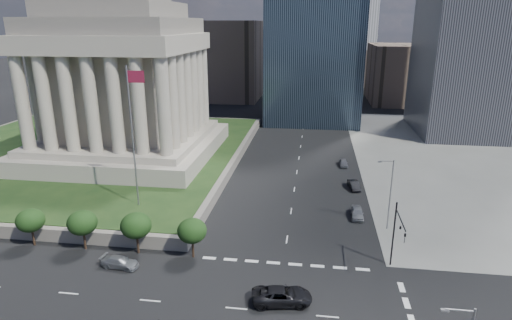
% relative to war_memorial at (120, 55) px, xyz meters
% --- Properties ---
extents(ground, '(500.00, 500.00, 0.00)m').
position_rel_war_memorial_xyz_m(ground, '(34.00, 52.00, -21.40)').
color(ground, black).
rests_on(ground, ground).
extents(plaza_terrace, '(66.00, 70.00, 1.80)m').
position_rel_war_memorial_xyz_m(plaza_terrace, '(-11.00, 2.00, -20.50)').
color(plaza_terrace, slate).
rests_on(plaza_terrace, ground).
extents(plaza_lawn, '(64.00, 68.00, 0.10)m').
position_rel_war_memorial_xyz_m(plaza_lawn, '(-11.00, 2.00, -19.55)').
color(plaza_lawn, '#193114').
rests_on(plaza_lawn, plaza_terrace).
extents(war_memorial, '(34.00, 34.00, 39.00)m').
position_rel_war_memorial_xyz_m(war_memorial, '(0.00, 0.00, 0.00)').
color(war_memorial, gray).
rests_on(war_memorial, plaza_lawn).
extents(flagpole, '(2.52, 0.24, 20.00)m').
position_rel_war_memorial_xyz_m(flagpole, '(12.17, -24.00, -8.29)').
color(flagpole, slate).
rests_on(flagpole, plaza_lawn).
extents(tree_row, '(53.00, 4.00, 6.00)m').
position_rel_war_memorial_xyz_m(tree_row, '(-1.50, -34.00, -18.40)').
color(tree_row, '#1A3210').
rests_on(tree_row, ground).
extents(midrise_glass, '(26.00, 26.00, 60.00)m').
position_rel_war_memorial_xyz_m(midrise_glass, '(36.00, 47.00, 8.60)').
color(midrise_glass, black).
rests_on(midrise_glass, ground).
extents(building_filler_ne, '(20.00, 30.00, 20.00)m').
position_rel_war_memorial_xyz_m(building_filler_ne, '(66.00, 82.00, -11.40)').
color(building_filler_ne, brown).
rests_on(building_filler_ne, ground).
extents(building_filler_nw, '(24.00, 30.00, 28.00)m').
position_rel_war_memorial_xyz_m(building_filler_nw, '(4.00, 82.00, -7.40)').
color(building_filler_nw, brown).
rests_on(building_filler_nw, ground).
extents(traffic_signal_ne, '(0.30, 5.74, 8.00)m').
position_rel_war_memorial_xyz_m(traffic_signal_ne, '(46.50, -34.30, -16.15)').
color(traffic_signal_ne, black).
rests_on(traffic_signal_ne, ground).
extents(street_lamp_north, '(2.13, 0.22, 10.00)m').
position_rel_war_memorial_xyz_m(street_lamp_north, '(47.33, -23.00, -15.74)').
color(street_lamp_north, slate).
rests_on(street_lamp_north, ground).
extents(pickup_truck, '(6.50, 3.79, 1.70)m').
position_rel_war_memorial_xyz_m(pickup_truck, '(34.41, -41.46, -20.55)').
color(pickup_truck, black).
rests_on(pickup_truck, ground).
extents(suv_grey, '(2.29, 4.66, 1.30)m').
position_rel_war_memorial_xyz_m(suv_grey, '(15.19, -37.40, -20.75)').
color(suv_grey, slate).
rests_on(suv_grey, ground).
extents(parked_sedan_near, '(1.79, 4.41, 1.50)m').
position_rel_war_memorial_xyz_m(parked_sedan_near, '(43.67, -19.89, -20.65)').
color(parked_sedan_near, gray).
rests_on(parked_sedan_near, ground).
extents(parked_sedan_mid, '(4.44, 2.18, 1.40)m').
position_rel_war_memorial_xyz_m(parked_sedan_mid, '(44.08, -8.49, -20.70)').
color(parked_sedan_mid, black).
rests_on(parked_sedan_mid, ground).
extents(parked_sedan_far, '(4.07, 1.79, 1.36)m').
position_rel_war_memorial_xyz_m(parked_sedan_far, '(43.00, 3.87, -20.72)').
color(parked_sedan_far, slate).
rests_on(parked_sedan_far, ground).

